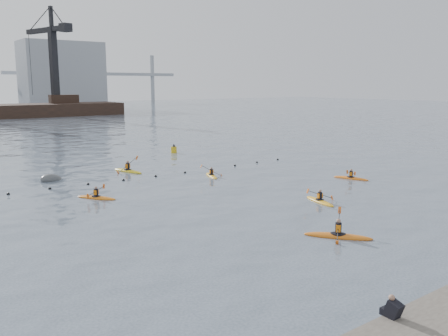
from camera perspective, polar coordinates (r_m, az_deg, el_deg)
The scene contains 10 objects.
ground at distance 24.57m, azimuth 15.51°, elevation -9.36°, with size 400.00×400.00×0.00m, color #3D4A59.
float_line at distance 41.54m, azimuth -10.21°, elevation -1.18°, with size 33.24×0.73×0.24m.
kayaker_0 at distance 26.07m, azimuth 13.55°, elevation -7.88°, with size 2.78×3.29×1.51m.
kayaker_1 at distance 33.35m, azimuth 11.45°, elevation -3.88°, with size 2.14×3.21×1.16m.
kayaker_2 at distance 34.91m, azimuth -15.11°, elevation -3.40°, with size 2.29×2.93×1.00m.
kayaker_3 at distance 41.72m, azimuth -1.52°, elevation -0.89°, with size 1.98×2.95×1.21m.
kayaker_4 at distance 42.05m, azimuth 15.02°, elevation -1.14°, with size 2.00×3.10×1.03m.
kayaker_5 at distance 44.83m, azimuth -11.50°, elevation -0.29°, with size 2.50×3.71×1.49m.
mooring_buoy at distance 42.65m, azimuth -20.04°, elevation -1.38°, with size 2.14×1.26×1.07m, color #3F4244.
nav_buoy at distance 56.28m, azimuth -6.05°, elevation 2.21°, with size 0.68×0.68×1.24m.
Camera 1 is at (-18.51, -14.03, 8.02)m, focal length 38.00 mm.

